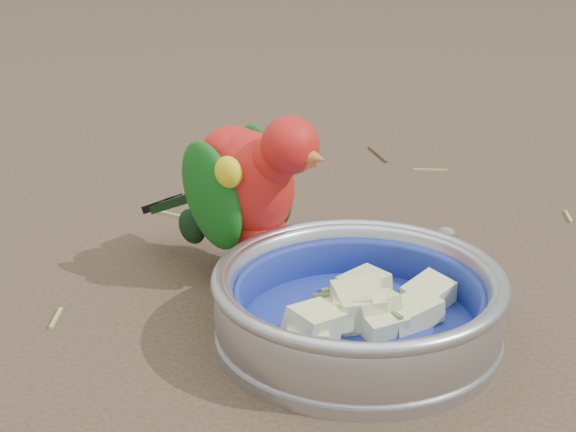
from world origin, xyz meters
TOP-DOWN VIEW (x-y plane):
  - ground at (0.00, 0.00)m, footprint 60.00×60.00m
  - food_bowl at (0.07, 0.05)m, footprint 0.23×0.23m
  - bowl_wall at (0.07, 0.05)m, footprint 0.23×0.23m
  - fruit_wedges at (0.07, 0.05)m, footprint 0.14×0.14m
  - lory_parrot at (0.06, 0.20)m, footprint 0.15×0.22m
  - ground_debris at (-0.01, 0.05)m, footprint 0.90×0.80m

SIDE VIEW (x-z plane):
  - ground at x=0.00m, z-range 0.00..0.00m
  - ground_debris at x=-0.01m, z-range 0.00..0.01m
  - food_bowl at x=0.07m, z-range 0.00..0.02m
  - fruit_wedges at x=0.07m, z-range 0.02..0.05m
  - bowl_wall at x=0.07m, z-range 0.02..0.06m
  - lory_parrot at x=0.06m, z-range 0.00..0.16m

